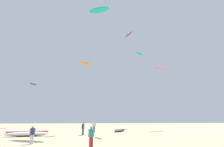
{
  "coord_description": "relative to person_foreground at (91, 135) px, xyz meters",
  "views": [
    {
      "loc": [
        -1.75,
        -11.02,
        2.39
      ],
      "look_at": [
        0.0,
        14.79,
        7.66
      ],
      "focal_mm": 33.45,
      "sensor_mm": 36.0,
      "label": 1
    }
  ],
  "objects": [
    {
      "name": "person_foreground",
      "position": [
        0.0,
        0.0,
        0.0
      ],
      "size": [
        0.46,
        0.36,
        1.6
      ],
      "rotation": [
        0.0,
        0.0,
        5.29
      ],
      "color": "#B21E23",
      "rests_on": "ground"
    },
    {
      "name": "kite_aloft_1",
      "position": [
        5.73,
        17.26,
        15.46
      ],
      "size": [
        1.5,
        2.64,
        0.64
      ],
      "color": "purple"
    },
    {
      "name": "kite_grounded_mid",
      "position": [
        3.93,
        16.22,
        -0.74
      ],
      "size": [
        2.55,
        3.27,
        0.41
      ],
      "color": "#2D2D33",
      "rests_on": "ground"
    },
    {
      "name": "kite_grounded_near",
      "position": [
        -7.87,
        9.48,
        -0.63
      ],
      "size": [
        5.36,
        2.75,
        0.65
      ],
      "color": "white",
      "rests_on": "ground"
    },
    {
      "name": "person_midground",
      "position": [
        -1.34,
        10.49,
        -0.01
      ],
      "size": [
        0.35,
        0.49,
        1.57
      ],
      "rotation": [
        0.0,
        0.0,
        0.41
      ],
      "color": "navy",
      "rests_on": "ground"
    },
    {
      "name": "kite_aloft_5",
      "position": [
        0.51,
        18.13,
        20.46
      ],
      "size": [
        4.22,
        2.95,
        1.01
      ],
      "color": "#19B29E"
    },
    {
      "name": "kite_aloft_3",
      "position": [
        -1.55,
        15.99,
        9.78
      ],
      "size": [
        1.71,
        2.17,
        0.55
      ],
      "color": "orange"
    },
    {
      "name": "kite_aloft_0",
      "position": [
        -14.75,
        32.7,
        8.81
      ],
      "size": [
        1.13,
        3.23,
        0.33
      ],
      "color": "#2D2D33"
    },
    {
      "name": "person_right",
      "position": [
        -5.21,
        2.36,
        -0.02
      ],
      "size": [
        0.48,
        0.35,
        1.56
      ],
      "rotation": [
        0.0,
        0.0,
        5.11
      ],
      "color": "silver",
      "rests_on": "ground"
    },
    {
      "name": "person_left",
      "position": [
        -0.04,
        15.25,
        0.11
      ],
      "size": [
        0.5,
        0.4,
        1.79
      ],
      "rotation": [
        0.0,
        0.0,
        4.08
      ],
      "color": "teal",
      "rests_on": "ground"
    },
    {
      "name": "kite_aloft_2",
      "position": [
        13.36,
        23.43,
        10.98
      ],
      "size": [
        2.61,
        0.83,
        0.45
      ],
      "color": "#E5598C"
    },
    {
      "name": "kite_aloft_6",
      "position": [
        10.78,
        32.72,
        16.78
      ],
      "size": [
        2.61,
        2.56,
        0.41
      ],
      "color": "#19B29E"
    }
  ]
}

